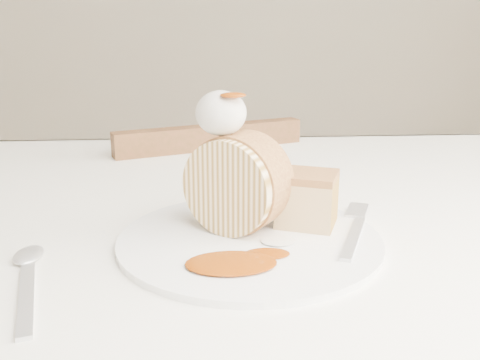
{
  "coord_description": "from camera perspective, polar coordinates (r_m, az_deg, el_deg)",
  "views": [
    {
      "loc": [
        -0.06,
        -0.47,
        0.98
      ],
      "look_at": [
        -0.03,
        0.09,
        0.82
      ],
      "focal_mm": 40.0,
      "sensor_mm": 36.0,
      "label": 1
    }
  ],
  "objects": [
    {
      "name": "fork",
      "position": [
        0.6,
        12.01,
        -6.02
      ],
      "size": [
        0.09,
        0.17,
        0.0
      ],
      "primitive_type": "cube",
      "rotation": [
        0.0,
        0.0,
        -0.4
      ],
      "color": "silver",
      "rests_on": "plate"
    },
    {
      "name": "roulade_slice",
      "position": [
        0.6,
        -0.32,
        -0.39
      ],
      "size": [
        0.12,
        0.11,
        0.11
      ],
      "primitive_type": "cylinder",
      "rotation": [
        1.57,
        0.0,
        -0.6
      ],
      "color": "beige",
      "rests_on": "plate"
    },
    {
      "name": "caramel_drizzle",
      "position": [
        0.57,
        -0.75,
        9.66
      ],
      "size": [
        0.03,
        0.02,
        0.01
      ],
      "primitive_type": "ellipsoid",
      "color": "#833305",
      "rests_on": "whipped_cream"
    },
    {
      "name": "chair_far",
      "position": [
        1.22,
        -4.55,
        -9.39
      ],
      "size": [
        0.48,
        0.48,
        0.8
      ],
      "rotation": [
        0.0,
        0.0,
        3.5
      ],
      "color": "brown",
      "rests_on": "ground"
    },
    {
      "name": "spoon",
      "position": [
        0.52,
        -21.82,
        -11.53
      ],
      "size": [
        0.07,
        0.17,
        0.0
      ],
      "primitive_type": "cube",
      "rotation": [
        0.0,
        0.0,
        0.27
      ],
      "color": "silver",
      "rests_on": "table"
    },
    {
      "name": "plate",
      "position": [
        0.6,
        1.03,
        -6.39
      ],
      "size": [
        0.38,
        0.38,
        0.01
      ],
      "primitive_type": "cylinder",
      "rotation": [
        0.0,
        0.0,
        -0.37
      ],
      "color": "white",
      "rests_on": "table"
    },
    {
      "name": "cake_chunk",
      "position": [
        0.63,
        7.17,
        -2.36
      ],
      "size": [
        0.08,
        0.08,
        0.05
      ],
      "primitive_type": "cube",
      "rotation": [
        0.0,
        0.0,
        -0.37
      ],
      "color": "#A97540",
      "rests_on": "plate"
    },
    {
      "name": "whipped_cream",
      "position": [
        0.59,
        -2.04,
        7.14
      ],
      "size": [
        0.06,
        0.06,
        0.05
      ],
      "primitive_type": "ellipsoid",
      "color": "silver",
      "rests_on": "roulade_slice"
    },
    {
      "name": "table",
      "position": [
        0.75,
        1.49,
        -9.34
      ],
      "size": [
        1.4,
        0.9,
        0.75
      ],
      "color": "white",
      "rests_on": "ground"
    },
    {
      "name": "caramel_pool",
      "position": [
        0.53,
        -0.97,
        -8.84
      ],
      "size": [
        0.11,
        0.09,
        0.0
      ],
      "primitive_type": null,
      "rotation": [
        0.0,
        0.0,
        -0.37
      ],
      "color": "#833305",
      "rests_on": "plate"
    }
  ]
}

